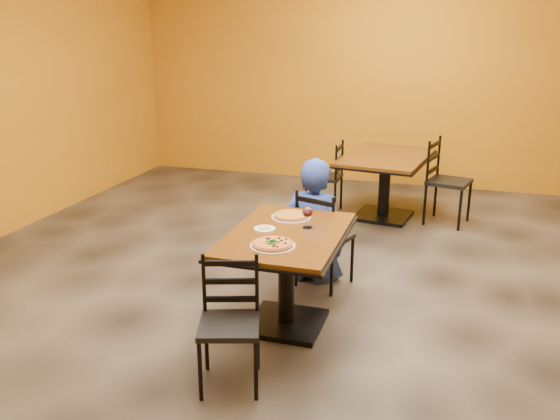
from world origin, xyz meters
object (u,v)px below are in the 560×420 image
(chair_second_right, at_px, (449,182))
(pizza_main, at_px, (273,244))
(pizza_far, at_px, (291,215))
(table_main, at_px, (286,257))
(wine_glass, at_px, (308,216))
(chair_second_left, at_px, (324,177))
(diner, at_px, (314,219))
(chair_main_near, at_px, (229,326))
(chair_main_far, at_px, (325,238))
(table_second, at_px, (385,171))
(side_plate, at_px, (265,229))
(plate_main, at_px, (273,246))
(plate_far, at_px, (291,217))

(chair_second_right, height_order, pizza_main, chair_second_right)
(chair_second_right, bearing_deg, pizza_far, 170.00)
(table_main, bearing_deg, wine_glass, 50.77)
(chair_second_left, height_order, diner, diner)
(pizza_far, bearing_deg, chair_main_near, -92.66)
(chair_main_far, bearing_deg, chair_second_right, -97.04)
(chair_main_near, bearing_deg, table_second, 65.26)
(table_main, distance_m, side_plate, 0.26)
(pizza_far, bearing_deg, plate_main, -85.10)
(pizza_main, relative_size, wine_glass, 1.58)
(plate_main, height_order, wine_glass, wine_glass)
(chair_main_far, xyz_separation_m, chair_second_left, (-0.48, 2.06, 0.00))
(chair_main_near, distance_m, plate_far, 1.23)
(chair_main_far, distance_m, diner, 0.22)
(diner, bearing_deg, table_main, 97.55)
(plate_far, bearing_deg, side_plate, -108.76)
(plate_far, bearing_deg, chair_second_left, 97.07)
(table_main, distance_m, chair_second_right, 3.06)
(chair_second_left, xyz_separation_m, pizza_far, (0.31, -2.53, 0.34))
(chair_second_left, bearing_deg, wine_glass, 10.81)
(pizza_far, distance_m, side_plate, 0.34)
(chair_main_near, xyz_separation_m, plate_main, (0.11, 0.54, 0.34))
(chair_main_near, bearing_deg, plate_main, 60.97)
(table_main, distance_m, pizza_main, 0.37)
(chair_main_near, bearing_deg, chair_main_far, 64.72)
(diner, bearing_deg, side_plate, 87.12)
(chair_second_right, bearing_deg, plate_far, 170.00)
(chair_second_right, height_order, diner, diner)
(table_main, bearing_deg, diner, 91.46)
(chair_second_right, relative_size, wine_glass, 5.39)
(table_main, height_order, table_second, same)
(table_main, xyz_separation_m, pizza_far, (-0.06, 0.34, 0.21))
(table_main, relative_size, chair_main_far, 1.41)
(plate_main, distance_m, pizza_far, 0.64)
(table_main, relative_size, chair_second_right, 1.27)
(table_main, distance_m, chair_second_left, 2.90)
(chair_main_near, relative_size, pizza_far, 2.93)
(table_main, xyz_separation_m, pizza_main, (-0.01, -0.30, 0.21))
(chair_main_near, height_order, plate_far, chair_main_near)
(chair_main_near, distance_m, diner, 1.80)
(table_main, xyz_separation_m, chair_second_left, (-0.38, 2.87, -0.12))
(chair_main_near, relative_size, plate_main, 2.65)
(table_main, distance_m, diner, 0.95)
(table_main, height_order, pizza_main, pizza_main)
(chair_main_near, height_order, pizza_main, chair_main_near)
(pizza_main, xyz_separation_m, plate_far, (-0.05, 0.64, -0.02))
(diner, xyz_separation_m, pizza_main, (0.02, -1.25, 0.22))
(table_main, relative_size, pizza_main, 4.33)
(table_main, bearing_deg, pizza_main, -91.53)
(diner, bearing_deg, pizza_far, 92.52)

